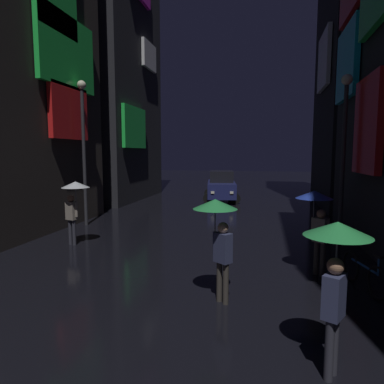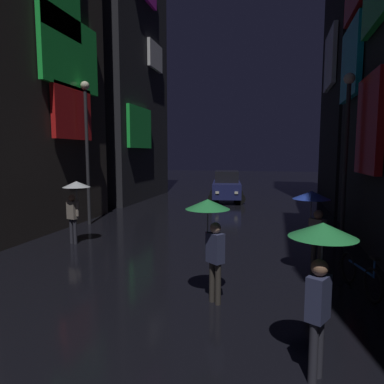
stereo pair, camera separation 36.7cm
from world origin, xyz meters
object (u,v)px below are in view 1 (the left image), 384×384
pedestrian_near_crossing_green (218,222)px  streetlamp_left_far (83,137)px  car_distant (221,186)px  streetlamp_right_far (344,139)px  pedestrian_foreground_right_green (336,256)px  bicycle_parked_at_storefront (364,273)px  pedestrian_foreground_left_clear (74,195)px  pedestrian_midstreet_left_blue (316,209)px

pedestrian_near_crossing_green → streetlamp_left_far: streetlamp_left_far is taller
car_distant → streetlamp_right_far: (5.31, -9.15, 2.60)m
streetlamp_right_far → pedestrian_foreground_right_green: bearing=-101.9°
streetlamp_left_far → streetlamp_right_far: bearing=-3.1°
bicycle_parked_at_storefront → streetlamp_right_far: size_ratio=0.31×
pedestrian_foreground_right_green → streetlamp_left_far: streetlamp_left_far is taller
pedestrian_foreground_left_clear → pedestrian_foreground_right_green: size_ratio=1.00×
bicycle_parked_at_storefront → car_distant: (-4.91, 13.68, 0.54)m
pedestrian_midstreet_left_blue → streetlamp_right_far: (1.34, 3.73, 1.86)m
pedestrian_near_crossing_green → car_distant: bearing=96.9°
pedestrian_midstreet_left_blue → streetlamp_left_far: streetlamp_left_far is taller
pedestrian_midstreet_left_blue → pedestrian_foreground_right_green: 4.05m
streetlamp_right_far → pedestrian_foreground_left_clear: bearing=-164.2°
pedestrian_midstreet_left_blue → pedestrian_foreground_right_green: size_ratio=1.00×
streetlamp_left_far → streetlamp_right_far: (10.00, -0.54, -0.18)m
pedestrian_foreground_left_clear → bicycle_parked_at_storefront: bearing=-13.9°
pedestrian_near_crossing_green → bicycle_parked_at_storefront: bearing=22.4°
pedestrian_foreground_right_green → streetlamp_left_far: 11.96m
pedestrian_foreground_left_clear → pedestrian_foreground_right_green: bearing=-36.9°
bicycle_parked_at_storefront → pedestrian_foreground_right_green: bearing=-111.0°
pedestrian_foreground_left_clear → pedestrian_near_crossing_green: bearing=-32.8°
pedestrian_foreground_right_green → bicycle_parked_at_storefront: size_ratio=1.19×
car_distant → bicycle_parked_at_storefront: bearing=-70.2°
pedestrian_near_crossing_green → car_distant: 15.09m
pedestrian_midstreet_left_blue → bicycle_parked_at_storefront: size_ratio=1.19×
pedestrian_midstreet_left_blue → pedestrian_near_crossing_green: 3.01m
pedestrian_midstreet_left_blue → streetlamp_left_far: bearing=153.8°
pedestrian_foreground_left_clear → pedestrian_near_crossing_green: (5.20, -3.35, 0.00)m
pedestrian_foreground_right_green → streetlamp_right_far: bearing=78.1°
streetlamp_left_far → pedestrian_midstreet_left_blue: bearing=-26.2°
pedestrian_foreground_right_green → car_distant: pedestrian_foreground_right_green is taller
car_distant → pedestrian_midstreet_left_blue: bearing=-72.9°
pedestrian_foreground_left_clear → pedestrian_near_crossing_green: 6.18m
pedestrian_foreground_left_clear → streetlamp_right_far: bearing=15.8°
streetlamp_left_far → car_distant: bearing=61.4°
bicycle_parked_at_storefront → streetlamp_left_far: 11.35m
bicycle_parked_at_storefront → car_distant: bearing=109.8°
bicycle_parked_at_storefront → streetlamp_right_far: (0.40, 4.53, 3.14)m
pedestrian_midstreet_left_blue → streetlamp_right_far: size_ratio=0.37×
pedestrian_foreground_left_clear → pedestrian_near_crossing_green: size_ratio=1.00×
pedestrian_midstreet_left_blue → pedestrian_near_crossing_green: size_ratio=1.00×
pedestrian_foreground_left_clear → car_distant: pedestrian_foreground_left_clear is taller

